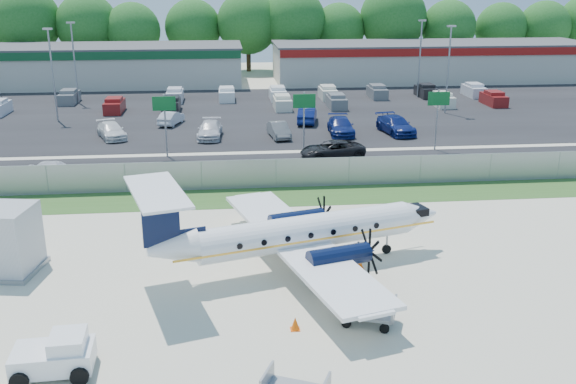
{
  "coord_description": "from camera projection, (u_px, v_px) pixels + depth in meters",
  "views": [
    {
      "loc": [
        -3.36,
        -27.34,
        13.31
      ],
      "look_at": [
        0.0,
        6.0,
        2.3
      ],
      "focal_mm": 40.0,
      "sensor_mm": 36.0,
      "label": 1
    }
  ],
  "objects": [
    {
      "name": "parked_car_g",
      "position": [
        307.0,
        123.0,
        63.44
      ],
      "size": [
        2.53,
        4.95,
        1.55
      ],
      "primitive_type": "imported",
      "rotation": [
        0.0,
        0.0,
        2.95
      ],
      "color": "navy",
      "rests_on": "ground"
    },
    {
      "name": "parked_car_d",
      "position": [
        341.0,
        134.0,
        58.74
      ],
      "size": [
        2.43,
        5.38,
        1.53
      ],
      "primitive_type": "imported",
      "rotation": [
        0.0,
        0.0,
        -0.06
      ],
      "color": "navy",
      "rests_on": "ground"
    },
    {
      "name": "cone_nose",
      "position": [
        360.0,
        264.0,
        31.07
      ],
      "size": [
        0.44,
        0.44,
        0.62
      ],
      "color": "#EF5507",
      "rests_on": "ground"
    },
    {
      "name": "road_car_mid",
      "position": [
        332.0,
        159.0,
        50.71
      ],
      "size": [
        5.41,
        3.13,
        1.42
      ],
      "primitive_type": "imported",
      "rotation": [
        0.0,
        0.0,
        -1.41
      ],
      "color": "black",
      "rests_on": "ground"
    },
    {
      "name": "cone_port_wing",
      "position": [
        295.0,
        324.0,
        25.71
      ],
      "size": [
        0.39,
        0.39,
        0.55
      ],
      "color": "#EF5507",
      "rests_on": "ground"
    },
    {
      "name": "parked_car_e",
      "position": [
        395.0,
        134.0,
        59.05
      ],
      "size": [
        3.08,
        5.75,
        1.58
      ],
      "primitive_type": "imported",
      "rotation": [
        0.0,
        0.0,
        0.16
      ],
      "color": "navy",
      "rests_on": "ground"
    },
    {
      "name": "parked_car_c",
      "position": [
        279.0,
        138.0,
        57.54
      ],
      "size": [
        2.0,
        4.35,
        1.38
      ],
      "primitive_type": "imported",
      "rotation": [
        0.0,
        0.0,
        0.13
      ],
      "color": "#595B5E",
      "rests_on": "ground"
    },
    {
      "name": "sign_right",
      "position": [
        438.0,
        107.0,
        52.18
      ],
      "size": [
        1.8,
        0.26,
        5.0
      ],
      "color": "gray",
      "rests_on": "ground"
    },
    {
      "name": "baggage_cart_far",
      "position": [
        368.0,
        311.0,
        26.11
      ],
      "size": [
        2.53,
        2.04,
        1.15
      ],
      "color": "gray",
      "rests_on": "ground"
    },
    {
      "name": "light_pole_ne",
      "position": [
        449.0,
        63.0,
        66.51
      ],
      "size": [
        0.9,
        0.35,
        9.09
      ],
      "color": "gray",
      "rests_on": "ground"
    },
    {
      "name": "grass_verge",
      "position": [
        279.0,
        197.0,
        41.66
      ],
      "size": [
        170.0,
        4.0,
        0.02
      ],
      "primitive_type": "cube",
      "color": "#2D561E",
      "rests_on": "ground"
    },
    {
      "name": "ground",
      "position": [
        301.0,
        277.0,
        30.32
      ],
      "size": [
        170.0,
        170.0,
        0.0
      ],
      "primitive_type": "plane",
      "color": "beige",
      "rests_on": "ground"
    },
    {
      "name": "access_road",
      "position": [
        271.0,
        167.0,
        48.27
      ],
      "size": [
        170.0,
        8.0,
        0.02
      ],
      "primitive_type": "cube",
      "color": "black",
      "rests_on": "ground"
    },
    {
      "name": "light_pole_nw",
      "position": [
        52.0,
        68.0,
        62.69
      ],
      "size": [
        0.9,
        0.35,
        9.09
      ],
      "color": "gray",
      "rests_on": "ground"
    },
    {
      "name": "parked_car_b",
      "position": [
        210.0,
        138.0,
        57.42
      ],
      "size": [
        2.36,
        5.13,
        1.45
      ],
      "primitive_type": "imported",
      "rotation": [
        0.0,
        0.0,
        -0.06
      ],
      "color": "silver",
      "rests_on": "ground"
    },
    {
      "name": "service_container",
      "position": [
        5.0,
        242.0,
        30.48
      ],
      "size": [
        3.36,
        3.36,
        3.25
      ],
      "color": "#B7BABF",
      "rests_on": "ground"
    },
    {
      "name": "parking_lot",
      "position": [
        256.0,
        113.0,
        68.12
      ],
      "size": [
        170.0,
        32.0,
        0.02
      ],
      "primitive_type": "cube",
      "color": "black",
      "rests_on": "ground"
    },
    {
      "name": "parked_car_a",
      "position": [
        112.0,
        138.0,
        57.28
      ],
      "size": [
        3.55,
        5.16,
        1.39
      ],
      "primitive_type": "imported",
      "rotation": [
        0.0,
        0.0,
        0.37
      ],
      "color": "silver",
      "rests_on": "ground"
    },
    {
      "name": "road_car_west",
      "position": [
        56.0,
        179.0,
        45.46
      ],
      "size": [
        4.06,
        1.91,
        1.34
      ],
      "primitive_type": "imported",
      "rotation": [
        0.0,
        0.0,
        1.49
      ],
      "color": "silver",
      "rests_on": "ground"
    },
    {
      "name": "sign_left",
      "position": [
        165.0,
        112.0,
        50.08
      ],
      "size": [
        1.8,
        0.26,
        5.0
      ],
      "color": "gray",
      "rests_on": "ground"
    },
    {
      "name": "parked_car_f",
      "position": [
        172.0,
        125.0,
        62.76
      ],
      "size": [
        2.47,
        4.2,
        1.31
      ],
      "primitive_type": "imported",
      "rotation": [
        0.0,
        0.0,
        2.85
      ],
      "color": "silver",
      "rests_on": "ground"
    },
    {
      "name": "building_east",
      "position": [
        431.0,
        61.0,
        90.56
      ],
      "size": [
        44.4,
        12.4,
        5.24
      ],
      "color": "beige",
      "rests_on": "ground"
    },
    {
      "name": "cone_starboard_wing",
      "position": [
        224.0,
        246.0,
        33.13
      ],
      "size": [
        0.43,
        0.43,
        0.61
      ],
      "color": "#EF5507",
      "rests_on": "ground"
    },
    {
      "name": "building_west",
      "position": [
        68.0,
        66.0,
        85.79
      ],
      "size": [
        46.4,
        12.4,
        5.24
      ],
      "color": "beige",
      "rests_on": "ground"
    },
    {
      "name": "far_parking_rows",
      "position": [
        254.0,
        105.0,
        72.85
      ],
      "size": [
        56.0,
        10.0,
        1.6
      ],
      "primitive_type": null,
      "color": "gray",
      "rests_on": "ground"
    },
    {
      "name": "pushback_tug",
      "position": [
        57.0,
        355.0,
        22.73
      ],
      "size": [
        2.85,
        2.11,
        1.49
      ],
      "color": "white",
      "rests_on": "ground"
    },
    {
      "name": "aircraft",
      "position": [
        300.0,
        233.0,
        30.73
      ],
      "size": [
        15.73,
        15.36,
        4.81
      ],
      "color": "white",
      "rests_on": "ground"
    },
    {
      "name": "light_pole_se",
      "position": [
        420.0,
        53.0,
        75.96
      ],
      "size": [
        0.9,
        0.35,
        9.09
      ],
      "color": "gray",
      "rests_on": "ground"
    },
    {
      "name": "perimeter_fence",
      "position": [
        276.0,
        173.0,
        43.24
      ],
      "size": [
        120.0,
        0.06,
        1.99
      ],
      "color": "gray",
      "rests_on": "ground"
    },
    {
      "name": "tree_line",
      "position": [
        244.0,
        71.0,
        100.26
      ],
      "size": [
        112.0,
        6.0,
        14.0
      ],
      "primitive_type": null,
      "color": "#1C5B1A",
      "rests_on": "ground"
    },
    {
      "name": "light_pole_sw",
      "position": [
        74.0,
        57.0,
        72.15
      ],
      "size": [
        0.9,
        0.35,
        9.09
      ],
      "color": "gray",
      "rests_on": "ground"
    },
    {
      "name": "sign_mid",
      "position": [
        304.0,
        109.0,
        51.13
      ],
      "size": [
        1.8,
        0.26,
        5.0
      ],
      "color": "gray",
      "rests_on": "ground"
    }
  ]
}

